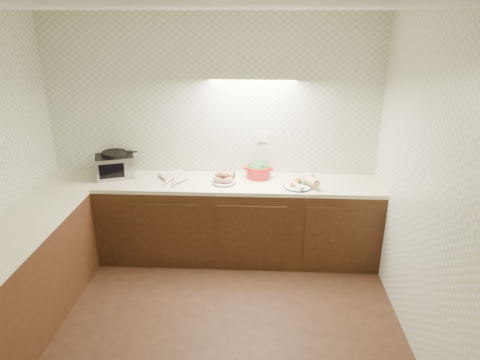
{
  "coord_description": "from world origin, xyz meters",
  "views": [
    {
      "loc": [
        0.54,
        -2.71,
        2.57
      ],
      "look_at": [
        0.33,
        1.25,
        1.02
      ],
      "focal_mm": 32.0,
      "sensor_mm": 36.0,
      "label": 1
    }
  ],
  "objects_px": {
    "sweet_potato_plate": "(224,179)",
    "onion_bowl": "(229,174)",
    "toaster_oven": "(115,165)",
    "parsnip_pile": "(170,179)",
    "dutch_oven": "(258,170)",
    "veg_plate": "(304,181)"
  },
  "relations": [
    {
      "from": "sweet_potato_plate",
      "to": "dutch_oven",
      "type": "bearing_deg",
      "value": 27.52
    },
    {
      "from": "parsnip_pile",
      "to": "veg_plate",
      "type": "xyz_separation_m",
      "value": [
        1.41,
        -0.04,
        0.02
      ]
    },
    {
      "from": "sweet_potato_plate",
      "to": "veg_plate",
      "type": "xyz_separation_m",
      "value": [
        0.83,
        -0.03,
        -0.0
      ]
    },
    {
      "from": "sweet_potato_plate",
      "to": "onion_bowl",
      "type": "height_order",
      "value": "sweet_potato_plate"
    },
    {
      "from": "veg_plate",
      "to": "dutch_oven",
      "type": "bearing_deg",
      "value": 154.92
    },
    {
      "from": "parsnip_pile",
      "to": "veg_plate",
      "type": "distance_m",
      "value": 1.41
    },
    {
      "from": "parsnip_pile",
      "to": "onion_bowl",
      "type": "distance_m",
      "value": 0.63
    },
    {
      "from": "sweet_potato_plate",
      "to": "onion_bowl",
      "type": "relative_size",
      "value": 1.77
    },
    {
      "from": "toaster_oven",
      "to": "sweet_potato_plate",
      "type": "bearing_deg",
      "value": -26.41
    },
    {
      "from": "onion_bowl",
      "to": "sweet_potato_plate",
      "type": "bearing_deg",
      "value": -102.71
    },
    {
      "from": "dutch_oven",
      "to": "toaster_oven",
      "type": "bearing_deg",
      "value": -174.82
    },
    {
      "from": "toaster_oven",
      "to": "veg_plate",
      "type": "relative_size",
      "value": 1.25
    },
    {
      "from": "sweet_potato_plate",
      "to": "onion_bowl",
      "type": "xyz_separation_m",
      "value": [
        0.04,
        0.17,
        -0.01
      ]
    },
    {
      "from": "parsnip_pile",
      "to": "dutch_oven",
      "type": "distance_m",
      "value": 0.96
    },
    {
      "from": "sweet_potato_plate",
      "to": "veg_plate",
      "type": "height_order",
      "value": "sweet_potato_plate"
    },
    {
      "from": "toaster_oven",
      "to": "onion_bowl",
      "type": "distance_m",
      "value": 1.24
    },
    {
      "from": "veg_plate",
      "to": "onion_bowl",
      "type": "bearing_deg",
      "value": 166.01
    },
    {
      "from": "parsnip_pile",
      "to": "dutch_oven",
      "type": "bearing_deg",
      "value": 10.63
    },
    {
      "from": "sweet_potato_plate",
      "to": "veg_plate",
      "type": "distance_m",
      "value": 0.83
    },
    {
      "from": "toaster_oven",
      "to": "sweet_potato_plate",
      "type": "height_order",
      "value": "toaster_oven"
    },
    {
      "from": "sweet_potato_plate",
      "to": "toaster_oven",
      "type": "bearing_deg",
      "value": 173.22
    },
    {
      "from": "toaster_oven",
      "to": "sweet_potato_plate",
      "type": "distance_m",
      "value": 1.21
    }
  ]
}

